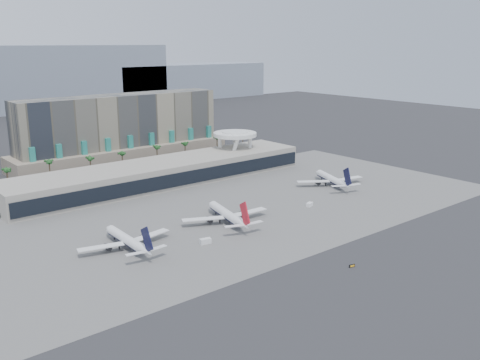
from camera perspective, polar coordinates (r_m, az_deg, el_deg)
ground at (r=208.54m, az=7.89°, el=-6.40°), size 900.00×900.00×0.00m
apron_pad at (r=246.71m, az=-1.53°, el=-2.91°), size 260.00×130.00×0.06m
mountain_ridge at (r=626.40m, az=-23.80°, el=9.32°), size 680.00×60.00×70.00m
hotel at (r=346.73m, az=-12.53°, el=4.71°), size 140.00×30.00×42.00m
terminal at (r=288.62m, az=-8.27°, el=0.87°), size 170.00×32.50×14.50m
saucer_structure at (r=322.14m, az=-0.54°, el=4.62°), size 26.00×26.00×21.89m
palm_row at (r=320.92m, az=-10.52°, el=2.89°), size 157.80×2.80×13.10m
airliner_left at (r=202.21m, az=-11.95°, el=-6.27°), size 36.68×37.77×13.03m
airliner_centre at (r=225.35m, az=-1.39°, el=-3.70°), size 38.03×39.49×13.86m
airliner_right at (r=286.87m, az=9.75°, el=0.09°), size 35.92×37.06×13.49m
service_vehicle_a at (r=203.32m, az=-3.71°, el=-6.53°), size 4.57×2.87×2.08m
service_vehicle_b at (r=249.68m, az=7.44°, el=-2.61°), size 3.98×3.07×1.81m
taxiway_sign at (r=186.96m, az=11.85°, el=-8.95°), size 2.29×0.85×1.04m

